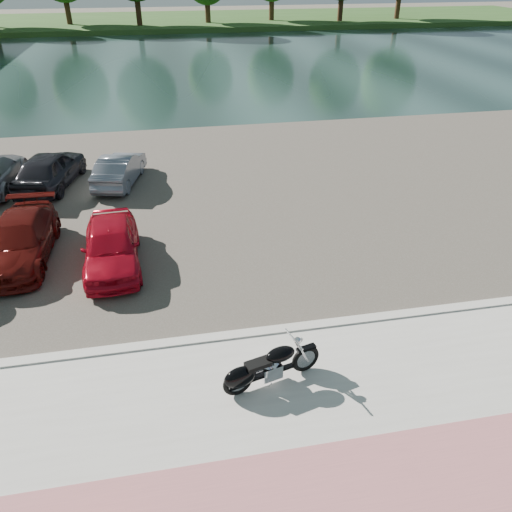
{
  "coord_description": "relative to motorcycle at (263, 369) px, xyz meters",
  "views": [
    {
      "loc": [
        -1.5,
        -7.5,
        8.13
      ],
      "look_at": [
        0.7,
        4.01,
        1.1
      ],
      "focal_mm": 35.0,
      "sensor_mm": 36.0,
      "label": 1
    }
  ],
  "objects": [
    {
      "name": "promenade",
      "position": [
        -0.14,
        -1.24,
        -0.51
      ],
      "size": [
        60.0,
        6.0,
        0.1
      ],
      "primitive_type": "cube",
      "color": "#B7B3AC",
      "rests_on": "ground"
    },
    {
      "name": "ground",
      "position": [
        -0.14,
        -0.24,
        -0.56
      ],
      "size": [
        200.0,
        200.0,
        0.0
      ],
      "primitive_type": "plane",
      "color": "#595447",
      "rests_on": "ground"
    },
    {
      "name": "car_3",
      "position": [
        -6.26,
        6.72,
        0.13
      ],
      "size": [
        1.93,
        4.54,
        1.3
      ],
      "primitive_type": "imported",
      "rotation": [
        0.0,
        0.0,
        -0.02
      ],
      "color": "#4F0E0B",
      "rests_on": "parking_lot"
    },
    {
      "name": "pink_path",
      "position": [
        -0.14,
        -2.74,
        -0.46
      ],
      "size": [
        60.0,
        2.0,
        0.01
      ],
      "primitive_type": "cube",
      "color": "#AA6067",
      "rests_on": "promenade"
    },
    {
      "name": "far_bank",
      "position": [
        -0.14,
        71.76,
        -0.26
      ],
      "size": [
        120.0,
        24.0,
        0.6
      ],
      "primitive_type": "cube",
      "color": "#254819",
      "rests_on": "ground"
    },
    {
      "name": "parking_lot",
      "position": [
        -0.14,
        10.76,
        -0.54
      ],
      "size": [
        60.0,
        18.0,
        0.04
      ],
      "primitive_type": "cube",
      "color": "#454037",
      "rests_on": "ground"
    },
    {
      "name": "kerb",
      "position": [
        -0.14,
        1.76,
        -0.49
      ],
      "size": [
        60.0,
        0.3,
        0.14
      ],
      "primitive_type": "cube",
      "color": "#B7B3AC",
      "rests_on": "ground"
    },
    {
      "name": "car_9",
      "position": [
        -3.51,
        12.39,
        0.09
      ],
      "size": [
        2.15,
        3.94,
        1.23
      ],
      "primitive_type": "imported",
      "rotation": [
        0.0,
        0.0,
        2.9
      ],
      "color": "slate",
      "rests_on": "parking_lot"
    },
    {
      "name": "car_4",
      "position": [
        -3.47,
        5.81,
        0.17
      ],
      "size": [
        1.82,
        4.12,
        1.38
      ],
      "primitive_type": "imported",
      "rotation": [
        0.0,
        0.0,
        0.05
      ],
      "color": "#AE0B1E",
      "rests_on": "parking_lot"
    },
    {
      "name": "motorcycle",
      "position": [
        0.0,
        0.0,
        0.0
      ],
      "size": [
        2.29,
        0.95,
        1.05
      ],
      "rotation": [
        0.0,
        0.0,
        0.26
      ],
      "color": "black",
      "rests_on": "promenade"
    },
    {
      "name": "car_8",
      "position": [
        -6.26,
        12.55,
        0.22
      ],
      "size": [
        2.68,
        4.63,
        1.48
      ],
      "primitive_type": "imported",
      "rotation": [
        0.0,
        0.0,
        2.92
      ],
      "color": "black",
      "rests_on": "parking_lot"
    },
    {
      "name": "river",
      "position": [
        -0.14,
        39.76,
        -0.56
      ],
      "size": [
        120.0,
        40.0,
        0.0
      ],
      "primitive_type": "cube",
      "color": "#172A26",
      "rests_on": "ground"
    }
  ]
}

